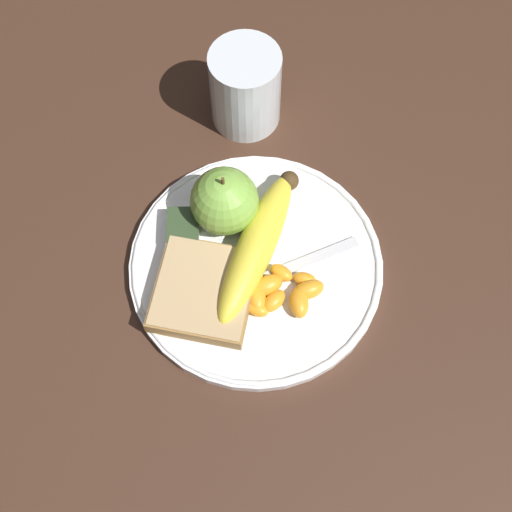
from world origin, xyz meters
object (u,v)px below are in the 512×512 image
(plate, at_px, (256,265))
(apple, at_px, (224,201))
(fork, at_px, (267,277))
(jam_packet, at_px, (183,228))
(banana, at_px, (261,245))
(bread_slice, at_px, (204,291))
(juice_glass, at_px, (245,90))

(plate, xyz_separation_m, apple, (0.06, 0.03, 0.04))
(fork, xyz_separation_m, jam_packet, (0.05, 0.09, 0.01))
(plate, height_order, banana, banana)
(plate, xyz_separation_m, bread_slice, (-0.03, 0.05, 0.02))
(apple, bearing_deg, plate, -150.33)
(apple, relative_size, fork, 0.48)
(bread_slice, bearing_deg, jam_packet, 17.63)
(banana, distance_m, bread_slice, 0.08)
(bread_slice, relative_size, fork, 0.72)
(plate, distance_m, jam_packet, 0.09)
(banana, bearing_deg, bread_slice, 128.51)
(jam_packet, bearing_deg, banana, -106.87)
(fork, bearing_deg, banana, -100.36)
(banana, bearing_deg, jam_packet, 73.13)
(banana, bearing_deg, apple, 41.03)
(apple, bearing_deg, jam_packet, 112.13)
(juice_glass, bearing_deg, banana, -175.75)
(juice_glass, distance_m, fork, 0.22)
(plate, distance_m, bread_slice, 0.07)
(plate, xyz_separation_m, banana, (0.01, -0.01, 0.02))
(juice_glass, xyz_separation_m, bread_slice, (-0.24, 0.05, -0.02))
(juice_glass, height_order, bread_slice, juice_glass)
(fork, distance_m, jam_packet, 0.11)
(jam_packet, bearing_deg, apple, -67.87)
(apple, height_order, banana, apple)
(apple, distance_m, bread_slice, 0.10)
(juice_glass, height_order, banana, juice_glass)
(banana, relative_size, jam_packet, 4.42)
(juice_glass, xyz_separation_m, fork, (-0.22, -0.02, -0.03))
(plate, height_order, jam_packet, jam_packet)
(banana, relative_size, fork, 1.09)
(bread_slice, xyz_separation_m, fork, (0.02, -0.07, -0.01))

